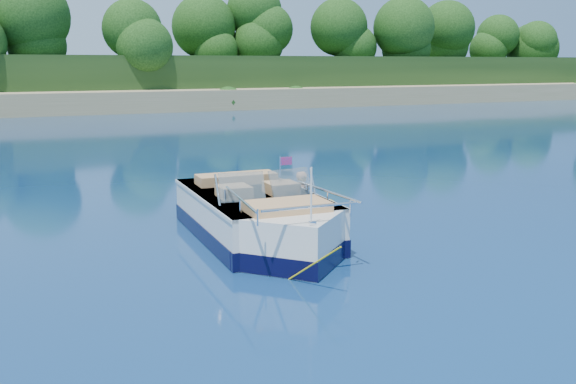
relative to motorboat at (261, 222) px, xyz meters
name	(u,v)px	position (x,y,z in m)	size (l,w,h in m)	color
ground	(402,233)	(2.86, -0.65, -0.40)	(160.00, 160.00, 0.00)	#092045
shoreline	(66,86)	(2.86, 63.12, 0.58)	(170.00, 59.00, 6.00)	#938255
treeline	(94,35)	(2.90, 40.36, 5.15)	(150.00, 7.12, 8.19)	#322010
motorboat	(261,222)	(0.00, 0.00, 0.00)	(2.37, 6.21, 2.07)	white
tow_tube	(309,209)	(1.94, 1.78, -0.30)	(1.57, 1.57, 0.37)	#F5E800
boy	(302,213)	(1.79, 1.87, -0.40)	(0.53, 0.35, 1.46)	tan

